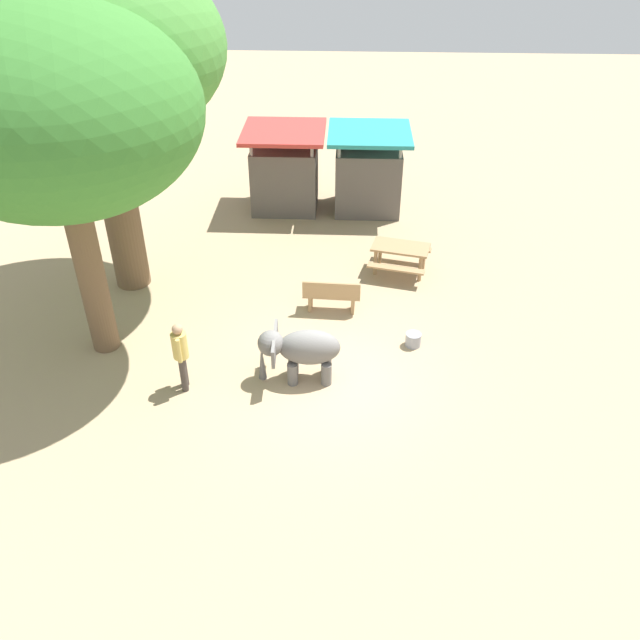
# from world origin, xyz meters

# --- Properties ---
(ground_plane) EXTENTS (60.00, 60.00, 0.00)m
(ground_plane) POSITION_xyz_m (0.00, 0.00, 0.00)
(ground_plane) COLOR tan
(elephant) EXTENTS (1.76, 1.19, 1.22)m
(elephant) POSITION_xyz_m (-0.53, -0.10, 0.78)
(elephant) COLOR slate
(elephant) RESTS_ON ground_plane
(person_handler) EXTENTS (0.32, 0.50, 1.62)m
(person_handler) POSITION_xyz_m (-2.95, -0.52, 0.95)
(person_handler) COLOR #3F3833
(person_handler) RESTS_ON ground_plane
(shade_tree_main) EXTENTS (5.86, 5.37, 7.97)m
(shade_tree_main) POSITION_xyz_m (-5.23, 3.65, 5.80)
(shade_tree_main) COLOR brown
(shade_tree_main) RESTS_ON ground_plane
(shade_tree_secondary) EXTENTS (5.58, 5.11, 7.37)m
(shade_tree_secondary) POSITION_xyz_m (-5.07, 0.86, 5.35)
(shade_tree_secondary) COLOR brown
(shade_tree_secondary) RESTS_ON ground_plane
(wooden_bench) EXTENTS (1.42, 0.47, 0.88)m
(wooden_bench) POSITION_xyz_m (0.04, 2.51, 0.47)
(wooden_bench) COLOR #9E7A51
(wooden_bench) RESTS_ON ground_plane
(picnic_table_near) EXTENTS (1.80, 1.79, 0.78)m
(picnic_table_near) POSITION_xyz_m (1.81, 4.51, 0.59)
(picnic_table_near) COLOR #9E7A51
(picnic_table_near) RESTS_ON ground_plane
(market_stall_red) EXTENTS (2.50, 2.50, 2.52)m
(market_stall_red) POSITION_xyz_m (-1.61, 8.48, 1.14)
(market_stall_red) COLOR #59514C
(market_stall_red) RESTS_ON ground_plane
(market_stall_teal) EXTENTS (2.50, 2.50, 2.52)m
(market_stall_teal) POSITION_xyz_m (0.99, 8.48, 1.14)
(market_stall_teal) COLOR #59514C
(market_stall_teal) RESTS_ON ground_plane
(feed_bucket) EXTENTS (0.36, 0.36, 0.32)m
(feed_bucket) POSITION_xyz_m (1.95, 1.19, 0.16)
(feed_bucket) COLOR gray
(feed_bucket) RESTS_ON ground_plane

